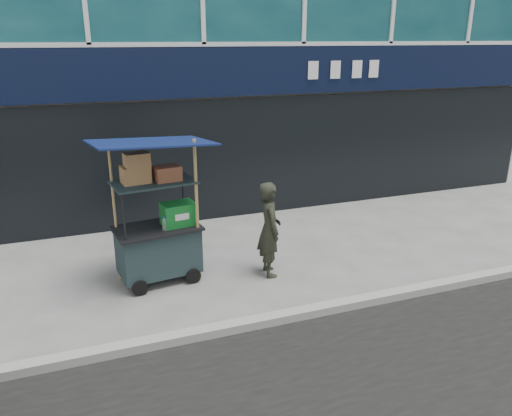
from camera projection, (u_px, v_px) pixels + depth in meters
name	position (u px, v px, depth m)	size (l,w,h in m)	color
ground	(284.00, 312.00, 6.74)	(80.00, 80.00, 0.00)	slate
curb	(291.00, 316.00, 6.55)	(80.00, 0.18, 0.12)	#999890
vendor_cart	(158.00, 232.00, 7.41)	(1.79, 1.37, 2.22)	#1A292C
vendor_man	(269.00, 229.00, 7.61)	(0.55, 0.36, 1.49)	black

